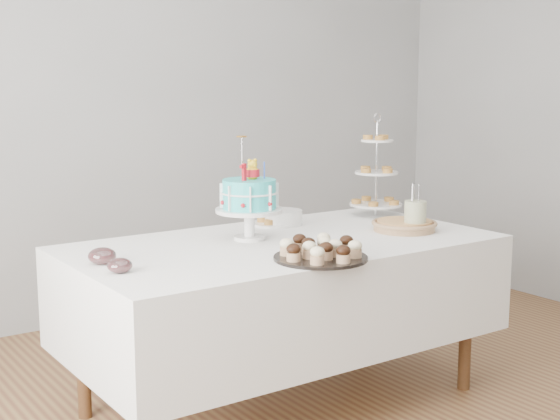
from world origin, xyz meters
TOP-DOWN VIEW (x-y plane):
  - walls at (0.00, 0.00)m, footprint 5.04×4.04m
  - table at (0.00, 0.30)m, footprint 1.92×1.02m
  - birthday_cake at (-0.11, 0.41)m, footprint 0.31×0.31m
  - cupcake_tray at (-0.08, -0.08)m, footprint 0.38×0.38m
  - pie at (0.62, 0.17)m, footprint 0.32×0.32m
  - tiered_stand at (0.80, 0.57)m, footprint 0.28×0.28m
  - plate_stack at (0.24, 0.63)m, footprint 0.19×0.19m
  - pastry_plate at (0.20, 0.65)m, footprint 0.25×0.25m
  - jam_bowl_a at (-0.84, 0.18)m, footprint 0.10×0.10m
  - jam_bowl_b at (-0.84, 0.35)m, footprint 0.11×0.11m
  - utensil_pitcher at (0.63, 0.10)m, footprint 0.11×0.10m

SIDE VIEW (x-z plane):
  - table at x=0.00m, z-range 0.16..0.93m
  - pastry_plate at x=0.20m, z-range 0.77..0.80m
  - jam_bowl_a at x=-0.84m, z-range 0.77..0.83m
  - pie at x=0.62m, z-range 0.77..0.82m
  - jam_bowl_b at x=-0.84m, z-range 0.77..0.83m
  - plate_stack at x=0.24m, z-range 0.77..0.84m
  - cupcake_tray at x=-0.08m, z-range 0.77..0.86m
  - utensil_pitcher at x=0.63m, z-range 0.74..0.97m
  - birthday_cake at x=-0.11m, z-range 0.66..1.14m
  - tiered_stand at x=0.80m, z-range 0.72..1.27m
  - walls at x=0.00m, z-range 0.00..2.70m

